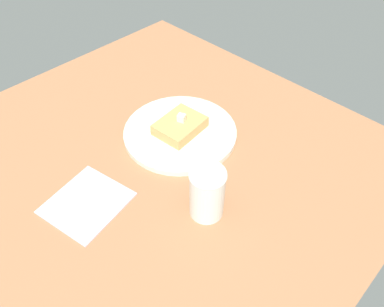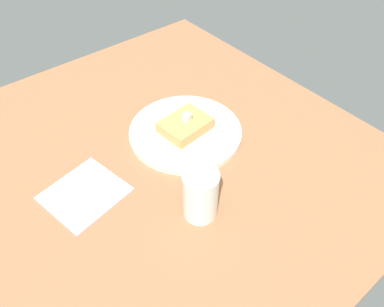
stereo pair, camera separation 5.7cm
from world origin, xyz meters
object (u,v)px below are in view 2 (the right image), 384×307
object	(u,v)px
syrup_jar	(200,195)
napkin	(85,194)
plate	(185,131)
fork	(151,135)

from	to	relation	value
syrup_jar	napkin	size ratio (longest dim) A/B	0.75
syrup_jar	napkin	world-z (taller)	syrup_jar
plate	syrup_jar	world-z (taller)	syrup_jar
plate	syrup_jar	distance (cm)	21.92
fork	syrup_jar	xyz separation A→B (cm)	(21.62, -4.27, 3.37)
fork	napkin	distance (cm)	19.28
fork	plate	bearing A→B (deg)	65.04
plate	syrup_jar	size ratio (longest dim) A/B	2.39
fork	napkin	xyz separation A→B (cm)	(4.45, -18.72, -1.33)
fork	napkin	bearing A→B (deg)	-76.64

